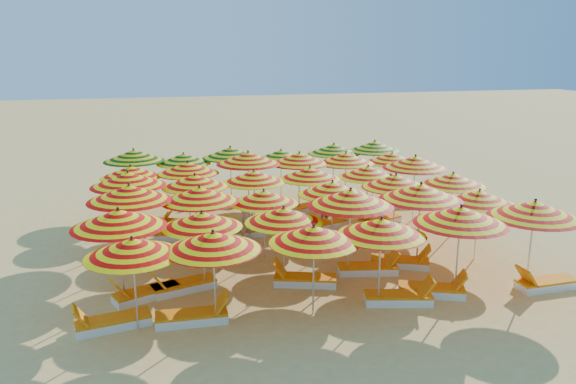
% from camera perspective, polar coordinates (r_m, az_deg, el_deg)
% --- Properties ---
extents(ground, '(120.00, 120.00, 0.00)m').
position_cam_1_polar(ground, '(19.07, 0.38, -5.02)').
color(ground, '#E1BF64').
rests_on(ground, ground).
extents(umbrella_0, '(2.31, 2.31, 2.30)m').
position_cam_1_polar(umbrella_0, '(13.06, -15.55, -5.46)').
color(umbrella_0, silver).
rests_on(umbrella_0, ground).
extents(umbrella_1, '(2.82, 2.82, 2.36)m').
position_cam_1_polar(umbrella_1, '(12.95, -7.61, -4.97)').
color(umbrella_1, silver).
rests_on(umbrella_1, ground).
extents(umbrella_2, '(2.54, 2.54, 2.33)m').
position_cam_1_polar(umbrella_2, '(13.37, 2.65, -4.35)').
color(umbrella_2, silver).
rests_on(umbrella_2, ground).
extents(umbrella_3, '(2.52, 2.52, 2.37)m').
position_cam_1_polar(umbrella_3, '(13.96, 9.45, -3.54)').
color(umbrella_3, silver).
rests_on(umbrella_3, ground).
extents(umbrella_4, '(2.95, 2.95, 2.53)m').
position_cam_1_polar(umbrella_4, '(14.89, 17.14, -2.29)').
color(umbrella_4, silver).
rests_on(umbrella_4, ground).
extents(umbrella_5, '(3.12, 3.12, 2.54)m').
position_cam_1_polar(umbrella_5, '(16.08, 23.76, -1.64)').
color(umbrella_5, silver).
rests_on(umbrella_5, ground).
extents(umbrella_6, '(2.58, 2.58, 2.52)m').
position_cam_1_polar(umbrella_6, '(14.65, -16.84, -2.59)').
color(umbrella_6, silver).
rests_on(umbrella_6, ground).
extents(umbrella_7, '(2.34, 2.34, 2.25)m').
position_cam_1_polar(umbrella_7, '(14.89, -8.72, -2.82)').
color(umbrella_7, silver).
rests_on(umbrella_7, ground).
extents(umbrella_8, '(2.80, 2.80, 2.25)m').
position_cam_1_polar(umbrella_8, '(15.13, -0.44, -2.36)').
color(umbrella_8, silver).
rests_on(umbrella_8, ground).
extents(umbrella_9, '(3.06, 3.06, 2.59)m').
position_cam_1_polar(umbrella_9, '(15.80, 6.37, -0.59)').
color(umbrella_9, silver).
rests_on(umbrella_9, ground).
extents(umbrella_10, '(3.09, 3.09, 2.58)m').
position_cam_1_polar(umbrella_10, '(16.82, 13.34, 0.00)').
color(umbrella_10, silver).
rests_on(umbrella_10, ground).
extents(umbrella_11, '(2.83, 2.83, 2.26)m').
position_cam_1_polar(umbrella_11, '(17.87, 18.86, -0.47)').
color(umbrella_11, silver).
rests_on(umbrella_11, ground).
extents(umbrella_12, '(3.09, 3.09, 2.60)m').
position_cam_1_polar(umbrella_12, '(16.82, -15.83, -0.10)').
color(umbrella_12, silver).
rests_on(umbrella_12, ground).
extents(umbrella_13, '(2.82, 2.82, 2.46)m').
position_cam_1_polar(umbrella_13, '(16.74, -8.98, -0.24)').
color(umbrella_13, silver).
rests_on(umbrella_13, ground).
extents(umbrella_14, '(2.74, 2.74, 2.22)m').
position_cam_1_polar(umbrella_14, '(17.06, -2.47, -0.51)').
color(umbrella_14, silver).
rests_on(umbrella_14, ground).
extents(umbrella_15, '(2.38, 2.38, 2.33)m').
position_cam_1_polar(umbrella_15, '(17.76, 4.53, 0.38)').
color(umbrella_15, silver).
rests_on(umbrella_15, ground).
extents(umbrella_16, '(2.56, 2.56, 2.40)m').
position_cam_1_polar(umbrella_16, '(18.75, 10.90, 1.09)').
color(umbrella_16, silver).
rests_on(umbrella_16, ground).
extents(umbrella_17, '(2.59, 2.59, 2.35)m').
position_cam_1_polar(umbrella_17, '(19.65, 16.41, 1.23)').
color(umbrella_17, silver).
rests_on(umbrella_17, ground).
extents(umbrella_18, '(3.11, 3.11, 2.56)m').
position_cam_1_polar(umbrella_18, '(18.79, -15.96, 1.27)').
color(umbrella_18, silver).
rests_on(umbrella_18, ground).
extents(umbrella_19, '(2.56, 2.56, 2.35)m').
position_cam_1_polar(umbrella_19, '(18.88, -9.43, 1.11)').
color(umbrella_19, silver).
rests_on(umbrella_19, ground).
extents(umbrella_20, '(2.40, 2.40, 2.33)m').
position_cam_1_polar(umbrella_20, '(19.36, -3.48, 1.57)').
color(umbrella_20, silver).
rests_on(umbrella_20, ground).
extents(umbrella_21, '(2.86, 2.86, 2.34)m').
position_cam_1_polar(umbrella_21, '(19.83, 2.24, 1.92)').
color(umbrella_21, silver).
rests_on(umbrella_21, ground).
extents(umbrella_22, '(2.36, 2.36, 2.31)m').
position_cam_1_polar(umbrella_22, '(20.40, 8.12, 2.05)').
color(umbrella_22, silver).
rests_on(umbrella_22, ground).
extents(umbrella_23, '(2.71, 2.71, 2.56)m').
position_cam_1_polar(umbrella_23, '(21.29, 12.81, 2.96)').
color(umbrella_23, silver).
rests_on(umbrella_23, ground).
extents(umbrella_24, '(2.47, 2.47, 2.31)m').
position_cam_1_polar(umbrella_24, '(20.97, -15.70, 2.00)').
color(umbrella_24, silver).
rests_on(umbrella_24, ground).
extents(umbrella_25, '(2.62, 2.62, 2.40)m').
position_cam_1_polar(umbrella_25, '(20.81, -10.13, 2.43)').
color(umbrella_25, silver).
rests_on(umbrella_25, ground).
extents(umbrella_26, '(2.73, 2.73, 2.61)m').
position_cam_1_polar(umbrella_26, '(21.39, -4.07, 3.46)').
color(umbrella_26, silver).
rests_on(umbrella_26, ground).
extents(umbrella_27, '(2.87, 2.87, 2.48)m').
position_cam_1_polar(umbrella_27, '(21.90, 1.15, 3.44)').
color(umbrella_27, silver).
rests_on(umbrella_27, ground).
extents(umbrella_28, '(2.33, 2.33, 2.43)m').
position_cam_1_polar(umbrella_28, '(22.29, 5.90, 3.45)').
color(umbrella_28, silver).
rests_on(umbrella_28, ground).
extents(umbrella_29, '(2.38, 2.38, 2.31)m').
position_cam_1_polar(umbrella_29, '(23.21, 10.52, 3.45)').
color(umbrella_29, silver).
rests_on(umbrella_29, ground).
extents(umbrella_30, '(2.49, 2.49, 2.53)m').
position_cam_1_polar(umbrella_30, '(23.03, -15.40, 3.59)').
color(umbrella_30, silver).
rests_on(umbrella_30, ground).
extents(umbrella_31, '(2.65, 2.65, 2.31)m').
position_cam_1_polar(umbrella_31, '(22.97, -10.57, 3.35)').
color(umbrella_31, silver).
rests_on(umbrella_31, ground).
extents(umbrella_32, '(3.01, 3.01, 2.46)m').
position_cam_1_polar(umbrella_32, '(23.32, -5.88, 4.01)').
color(umbrella_32, silver).
rests_on(umbrella_32, ground).
extents(umbrella_33, '(2.50, 2.50, 2.24)m').
position_cam_1_polar(umbrella_33, '(23.80, -0.72, 3.82)').
color(umbrella_33, silver).
rests_on(umbrella_33, ground).
extents(umbrella_34, '(2.34, 2.34, 2.40)m').
position_cam_1_polar(umbrella_34, '(24.46, 4.67, 4.38)').
color(umbrella_34, silver).
rests_on(umbrella_34, ground).
extents(umbrella_35, '(2.75, 2.75, 2.48)m').
position_cam_1_polar(umbrella_35, '(24.91, 8.79, 4.62)').
color(umbrella_35, silver).
rests_on(umbrella_35, ground).
extents(lounger_0, '(1.81, 0.88, 0.69)m').
position_cam_1_polar(lounger_0, '(14.03, -17.51, -12.49)').
color(lounger_0, white).
rests_on(lounger_0, ground).
extents(lounger_1, '(1.76, 0.65, 0.69)m').
position_cam_1_polar(lounger_1, '(13.85, -9.56, -12.36)').
color(lounger_1, white).
rests_on(lounger_1, ground).
extents(lounger_2, '(1.82, 1.00, 0.69)m').
position_cam_1_polar(lounger_2, '(14.89, 11.31, -10.46)').
color(lounger_2, white).
rests_on(lounger_2, ground).
extents(lounger_3, '(1.82, 1.21, 0.69)m').
position_cam_1_polar(lounger_3, '(15.52, 14.53, -9.59)').
color(lounger_3, white).
rests_on(lounger_3, ground).
extents(lounger_4, '(1.75, 0.62, 0.69)m').
position_cam_1_polar(lounger_4, '(16.94, 24.70, -8.43)').
color(lounger_4, white).
rests_on(lounger_4, ground).
extents(lounger_5, '(1.82, 1.20, 0.69)m').
position_cam_1_polar(lounger_5, '(15.31, -14.37, -9.92)').
color(lounger_5, white).
rests_on(lounger_5, ground).
extents(lounger_6, '(1.82, 1.03, 0.69)m').
position_cam_1_polar(lounger_6, '(15.53, -10.71, -9.35)').
color(lounger_6, white).
rests_on(lounger_6, ground).
extents(lounger_7, '(1.83, 1.11, 0.69)m').
position_cam_1_polar(lounger_7, '(15.67, 1.59, -8.88)').
color(lounger_7, white).
rests_on(lounger_7, ground).
extents(lounger_8, '(1.81, 0.91, 0.69)m').
position_cam_1_polar(lounger_8, '(16.59, 8.26, -7.67)').
color(lounger_8, white).
rests_on(lounger_8, ground).
extents(lounger_9, '(1.82, 1.25, 0.69)m').
position_cam_1_polar(lounger_9, '(17.23, 11.44, -6.95)').
color(lounger_9, white).
rests_on(lounger_9, ground).
extents(lounger_10, '(1.82, 0.97, 0.69)m').
position_cam_1_polar(lounger_10, '(19.60, -11.02, -4.28)').
color(lounger_10, white).
rests_on(lounger_10, ground).
extents(lounger_11, '(1.74, 0.61, 0.69)m').
position_cam_1_polar(lounger_11, '(19.57, -5.00, -4.10)').
color(lounger_11, white).
rests_on(lounger_11, ground).
extents(lounger_12, '(1.83, 1.13, 0.69)m').
position_cam_1_polar(lounger_12, '(20.38, 3.62, -3.31)').
color(lounger_12, white).
rests_on(lounger_12, ground).
extents(lounger_13, '(1.83, 1.13, 0.69)m').
position_cam_1_polar(lounger_13, '(21.08, 9.20, -2.87)').
color(lounger_13, white).
rests_on(lounger_13, ground).
extents(lounger_14, '(1.82, 1.22, 0.69)m').
position_cam_1_polar(lounger_14, '(21.23, -13.76, -2.98)').
color(lounger_14, white).
rests_on(lounger_14, ground).
extents(lounger_15, '(1.82, 1.19, 0.69)m').
position_cam_1_polar(lounger_15, '(22.69, 2.46, -1.44)').
color(lounger_15, white).
rests_on(lounger_15, ground).
extents(lounger_16, '(1.79, 0.79, 0.69)m').
position_cam_1_polar(lounger_16, '(23.69, 11.58, -1.05)').
color(lounger_16, white).
rests_on(lounger_16, ground).
extents(lounger_17, '(1.82, 1.23, 0.69)m').
position_cam_1_polar(lounger_17, '(23.56, -7.14, -0.95)').
color(lounger_17, white).
rests_on(lounger_17, ground).
extents(beachgoer_a, '(0.65, 0.54, 1.52)m').
position_cam_1_polar(beachgoer_a, '(19.00, -4.19, -2.73)').
color(beachgoer_a, tan).
rests_on(beachgoer_a, ground).
extents(beachgoer_b, '(0.77, 0.85, 1.42)m').
position_cam_1_polar(beachgoer_b, '(20.90, 3.87, -1.27)').
color(beachgoer_b, '#B37760').
rests_on(beachgoer_b, ground).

